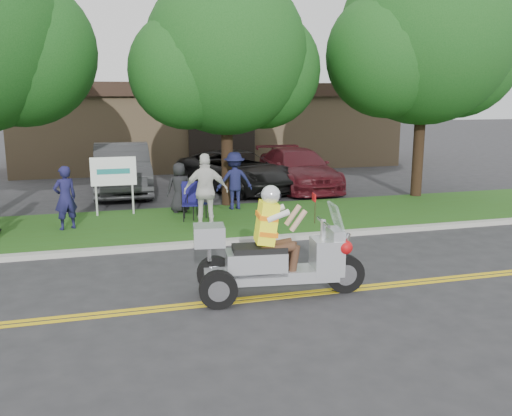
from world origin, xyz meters
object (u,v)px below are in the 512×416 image
object	(u,v)px
spectator_adult_left	(65,198)
parked_car_mid	(237,171)
parked_car_far_right	(294,167)
lawn_chair_b	(192,198)
spectator_adult_right	(206,191)
parked_car_left	(122,169)
trike_scooter	(273,258)
lawn_chair_a	(192,198)
parked_car_right	(298,169)

from	to	relation	value
spectator_adult_left	parked_car_mid	bearing A→B (deg)	-164.53
parked_car_far_right	lawn_chair_b	bearing A→B (deg)	-112.03
spectator_adult_right	parked_car_left	bearing A→B (deg)	-63.64
trike_scooter	spectator_adult_left	distance (m)	6.74
lawn_chair_a	parked_car_right	distance (m)	6.49
lawn_chair_b	spectator_adult_left	bearing A→B (deg)	159.12
parked_car_mid	parked_car_far_right	world-z (taller)	parked_car_mid
trike_scooter	parked_car_mid	distance (m)	10.74
parked_car_mid	parked_car_left	bearing A→B (deg)	148.54
spectator_adult_right	trike_scooter	bearing A→B (deg)	102.97
lawn_chair_a	spectator_adult_left	xyz separation A→B (m)	(-3.24, -0.27, 0.23)
spectator_adult_left	spectator_adult_right	size ratio (longest dim) A/B	0.85
trike_scooter	parked_car_right	world-z (taller)	trike_scooter
lawn_chair_b	parked_car_far_right	world-z (taller)	parked_car_far_right
lawn_chair_a	parked_car_left	distance (m)	5.46
spectator_adult_left	parked_car_mid	distance (m)	7.48
lawn_chair_b	spectator_adult_right	bearing A→B (deg)	-111.85
spectator_adult_left	spectator_adult_right	distance (m)	3.53
spectator_adult_left	parked_car_right	size ratio (longest dim) A/B	0.32
lawn_chair_b	spectator_adult_right	xyz separation A→B (m)	(0.15, -1.27, 0.41)
parked_car_left	spectator_adult_left	bearing A→B (deg)	-105.22
parked_car_right	spectator_adult_left	bearing A→B (deg)	-150.02
lawn_chair_a	lawn_chair_b	size ratio (longest dim) A/B	1.07
trike_scooter	parked_car_left	xyz separation A→B (m)	(-2.11, 11.11, 0.20)
trike_scooter	spectator_adult_right	world-z (taller)	spectator_adult_right
parked_car_far_right	spectator_adult_left	bearing A→B (deg)	-124.30
lawn_chair_b	parked_car_far_right	size ratio (longest dim) A/B	0.23
lawn_chair_a	parked_car_far_right	world-z (taller)	parked_car_far_right
lawn_chair_b	parked_car_left	bearing A→B (deg)	79.96
parked_car_left	parked_car_mid	bearing A→B (deg)	-6.74
lawn_chair_b	spectator_adult_left	distance (m)	3.33
parked_car_mid	parked_car_far_right	bearing A→B (deg)	-5.79
spectator_adult_left	parked_car_left	world-z (taller)	parked_car_left
parked_car_left	parked_car_mid	xyz separation A→B (m)	(4.04, -0.54, -0.15)
lawn_chair_a	parked_car_left	size ratio (longest dim) A/B	0.19
lawn_chair_b	parked_car_far_right	bearing A→B (deg)	18.73
trike_scooter	parked_car_mid	xyz separation A→B (m)	(1.93, 10.56, 0.05)
parked_car_left	lawn_chair_b	bearing A→B (deg)	-70.34
trike_scooter	lawn_chair_b	bearing A→B (deg)	101.05
parked_car_left	parked_car_mid	size ratio (longest dim) A/B	1.01
lawn_chair_b	trike_scooter	bearing A→B (deg)	-114.90
parked_car_right	spectator_adult_right	bearing A→B (deg)	-129.88
trike_scooter	parked_car_right	size ratio (longest dim) A/B	0.59
trike_scooter	lawn_chair_b	size ratio (longest dim) A/B	3.13
lawn_chair_a	spectator_adult_left	size ratio (longest dim) A/B	0.63
parked_car_left	parked_car_right	xyz separation A→B (m)	(6.35, -0.71, -0.14)
parked_car_left	spectator_adult_right	bearing A→B (deg)	-72.62
lawn_chair_b	parked_car_right	world-z (taller)	parked_car_right
spectator_adult_left	trike_scooter	bearing A→B (deg)	97.52
parked_car_mid	parked_car_far_right	size ratio (longest dim) A/B	1.29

